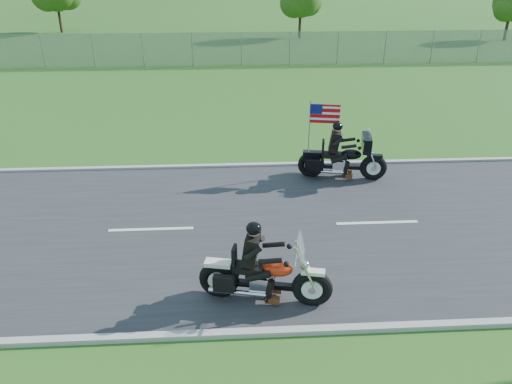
{
  "coord_description": "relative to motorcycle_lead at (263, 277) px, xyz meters",
  "views": [
    {
      "loc": [
        0.09,
        -11.38,
        6.69
      ],
      "look_at": [
        0.75,
        0.0,
        1.05
      ],
      "focal_mm": 35.0,
      "sensor_mm": 36.0,
      "label": 1
    }
  ],
  "objects": [
    {
      "name": "ground",
      "position": [
        -0.71,
        3.02,
        -0.59
      ],
      "size": [
        420.0,
        420.0,
        0.0
      ],
      "primitive_type": "plane",
      "color": "#204515",
      "rests_on": "ground"
    },
    {
      "name": "motorcycle_follow",
      "position": [
        2.93,
        5.97,
        0.05
      ],
      "size": [
        2.79,
        1.1,
        2.34
      ],
      "rotation": [
        0.0,
        0.0,
        -0.18
      ],
      "color": "black",
      "rests_on": "ground"
    },
    {
      "name": "curb_south",
      "position": [
        -0.71,
        -1.03,
        -0.54
      ],
      "size": [
        120.0,
        0.18,
        0.12
      ],
      "primitive_type": "cube",
      "color": "#9E9B93",
      "rests_on": "ground"
    },
    {
      "name": "road",
      "position": [
        -0.71,
        3.02,
        -0.57
      ],
      "size": [
        120.0,
        8.0,
        0.04
      ],
      "primitive_type": "cube",
      "color": "#28282B",
      "rests_on": "ground"
    },
    {
      "name": "fence",
      "position": [
        -5.71,
        23.02,
        0.41
      ],
      "size": [
        60.0,
        0.03,
        2.0
      ],
      "primitive_type": "cube",
      "color": "gray",
      "rests_on": "ground"
    },
    {
      "name": "tree_fence_far",
      "position": [
        21.32,
        31.05,
        2.05
      ],
      "size": [
        3.08,
        2.87,
        4.2
      ],
      "color": "#382316",
      "rests_on": "ground"
    },
    {
      "name": "motorcycle_lead",
      "position": [
        0.0,
        0.0,
        0.0
      ],
      "size": [
        2.77,
        1.05,
        1.88
      ],
      "rotation": [
        0.0,
        0.0,
        -0.21
      ],
      "color": "black",
      "rests_on": "ground"
    },
    {
      "name": "curb_north",
      "position": [
        -0.71,
        7.07,
        -0.54
      ],
      "size": [
        120.0,
        0.18,
        0.12
      ],
      "primitive_type": "cube",
      "color": "#9E9B93",
      "rests_on": "ground"
    }
  ]
}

